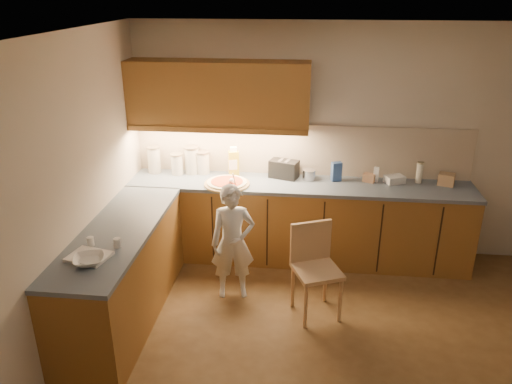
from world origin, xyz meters
TOP-DOWN VIEW (x-y plane):
  - room at (0.00, 0.00)m, footprint 4.54×4.50m
  - l_counter at (-0.92, 1.25)m, footprint 3.77×2.62m
  - backsplash at (-0.38, 1.99)m, footprint 3.75×0.02m
  - upper_cabinets at (-1.27, 1.82)m, footprint 1.95×0.36m
  - pizza_on_board at (-1.15, 1.55)m, footprint 0.49×0.49m
  - child at (-0.99, 0.87)m, footprint 0.48×0.37m
  - wooden_chair at (-0.19, 0.69)m, footprint 0.52×0.52m
  - mixing_bowl at (-1.95, -0.20)m, footprint 0.31×0.31m
  - canister_a at (-2.05, 1.86)m, footprint 0.16×0.16m
  - canister_b at (-1.77, 1.82)m, footprint 0.14×0.14m
  - canister_c at (-1.61, 1.88)m, footprint 0.17×0.17m
  - canister_d at (-1.49, 1.89)m, footprint 0.16×0.16m
  - oil_jug at (-1.13, 1.85)m, footprint 0.13×0.11m
  - toaster at (-0.56, 1.86)m, footprint 0.35×0.26m
  - steel_pot at (-0.28, 1.82)m, footprint 0.15×0.15m
  - blue_box at (0.02, 1.82)m, footprint 0.12×0.10m
  - card_box_a at (0.38, 1.83)m, footprint 0.15×0.13m
  - white_bottle at (0.46, 1.84)m, footprint 0.06×0.06m
  - flat_pack at (0.66, 1.83)m, footprint 0.24×0.21m
  - tall_jar at (0.92, 1.86)m, footprint 0.08×0.08m
  - card_box_b at (1.20, 1.82)m, footprint 0.20×0.18m
  - dough_cloth at (-1.99, -0.11)m, footprint 0.36×0.31m
  - spice_jar_a at (-2.06, 0.08)m, footprint 0.06×0.06m
  - spice_jar_b at (-1.83, 0.08)m, footprint 0.06×0.06m

SIDE VIEW (x-z plane):
  - l_counter at x=-0.92m, z-range 0.00..0.92m
  - wooden_chair at x=-0.19m, z-range 0.07..0.96m
  - child at x=-0.99m, z-range 0.00..1.19m
  - dough_cloth at x=-1.99m, z-range 0.92..0.94m
  - pizza_on_board at x=-1.15m, z-range 0.84..1.04m
  - mixing_bowl at x=-1.95m, z-range 0.92..0.98m
  - spice_jar_a at x=-2.06m, z-range 0.92..1.00m
  - spice_jar_b at x=-1.83m, z-range 0.92..1.00m
  - flat_pack at x=0.66m, z-range 0.92..1.00m
  - card_box_a at x=0.38m, z-range 0.92..1.01m
  - steel_pot at x=-0.28m, z-range 0.92..1.04m
  - card_box_b at x=1.20m, z-range 0.92..1.05m
  - white_bottle at x=0.46m, z-range 0.92..1.08m
  - toaster at x=-0.56m, z-range 0.92..1.12m
  - blue_box at x=0.02m, z-range 0.92..1.13m
  - tall_jar at x=0.92m, z-range 0.92..1.16m
  - canister_b at x=-1.77m, z-range 0.92..1.17m
  - canister_d at x=-1.49m, z-range 0.92..1.18m
  - oil_jug at x=-1.13m, z-range 0.91..1.25m
  - canister_a at x=-2.05m, z-range 0.92..1.23m
  - canister_c at x=-1.61m, z-range 0.92..1.24m
  - backsplash at x=-0.38m, z-range 0.92..1.50m
  - room at x=0.00m, z-range 0.37..2.99m
  - upper_cabinets at x=-1.27m, z-range 1.48..2.21m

